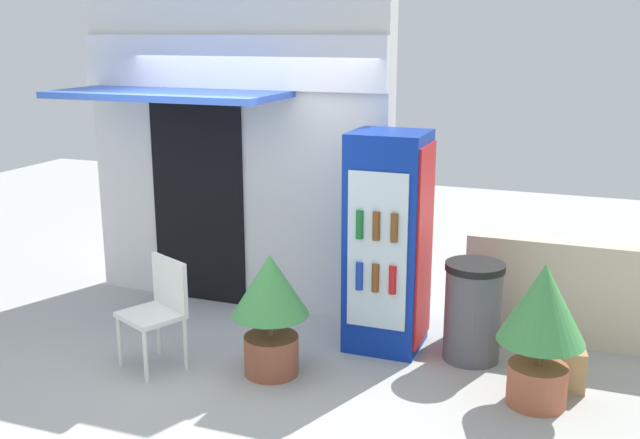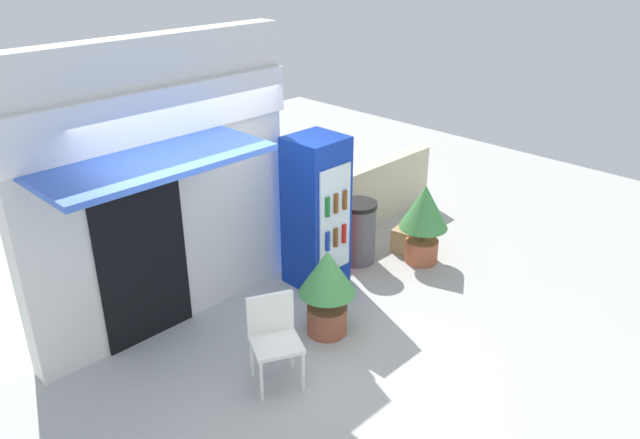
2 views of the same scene
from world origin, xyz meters
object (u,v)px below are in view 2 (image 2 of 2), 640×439
drink_cooler (317,212)px  plastic_chair (274,333)px  trash_bin (358,232)px  cardboard_box (406,238)px  potted_plant_curbside (424,216)px  potted_plant_near_shop (327,284)px

drink_cooler → plastic_chair: size_ratio=2.10×
plastic_chair → trash_bin: size_ratio=1.07×
cardboard_box → plastic_chair: bearing=-166.4°
potted_plant_curbside → drink_cooler: bearing=154.6°
potted_plant_curbside → trash_bin: size_ratio=1.29×
potted_plant_curbside → trash_bin: bearing=133.3°
plastic_chair → potted_plant_curbside: potted_plant_curbside is taller
drink_cooler → potted_plant_curbside: drink_cooler is taller
plastic_chair → cardboard_box: size_ratio=2.33×
drink_cooler → trash_bin: size_ratio=2.24×
trash_bin → plastic_chair: bearing=-156.7°
trash_bin → cardboard_box: 0.82m
drink_cooler → potted_plant_curbside: bearing=-25.4°
potted_plant_near_shop → trash_bin: size_ratio=1.19×
plastic_chair → potted_plant_near_shop: 0.95m
potted_plant_near_shop → potted_plant_curbside: 2.09m
plastic_chair → potted_plant_near_shop: potted_plant_near_shop is taller
potted_plant_near_shop → cardboard_box: potted_plant_near_shop is taller
drink_cooler → potted_plant_curbside: size_ratio=1.74×
plastic_chair → cardboard_box: plastic_chair is taller
potted_plant_near_shop → potted_plant_curbside: size_ratio=0.92×
plastic_chair → potted_plant_near_shop: size_ratio=0.90×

